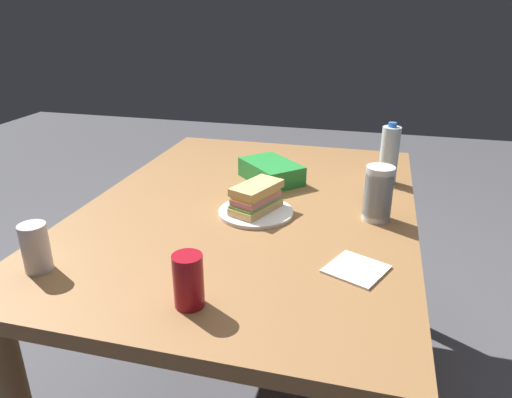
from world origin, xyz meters
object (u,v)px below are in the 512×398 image
sandwich (256,198)px  dining_table (250,230)px  paper_plate (256,212)px  water_bottle_tall (389,155)px  plastic_cup_stack (378,193)px  soda_can_silver (36,248)px  soda_can_red (188,281)px  chip_bag (271,171)px

sandwich → dining_table: bearing=30.0°
paper_plate → water_bottle_tall: (0.38, -0.39, 0.10)m
plastic_cup_stack → soda_can_silver: size_ratio=1.37×
sandwich → soda_can_silver: size_ratio=1.68×
sandwich → soda_can_red: (-0.50, 0.02, 0.01)m
paper_plate → water_bottle_tall: bearing=-45.4°
paper_plate → water_bottle_tall: 0.56m
soda_can_silver → plastic_cup_stack: bearing=-57.2°
sandwich → plastic_cup_stack: plastic_cup_stack is taller
chip_bag → plastic_cup_stack: size_ratio=1.38×
paper_plate → sandwich: 0.05m
dining_table → water_bottle_tall: (0.32, -0.43, 0.20)m
soda_can_red → plastic_cup_stack: size_ratio=0.73×
soda_can_red → soda_can_silver: bearing=83.9°
sandwich → water_bottle_tall: water_bottle_tall is taller
dining_table → soda_can_red: bearing=-178.2°
paper_plate → water_bottle_tall: size_ratio=1.04×
paper_plate → soda_can_silver: 0.63m
chip_bag → water_bottle_tall: water_bottle_tall is taller
sandwich → soda_can_silver: bearing=136.8°
soda_can_red → plastic_cup_stack: bearing=-34.4°
sandwich → chip_bag: 0.30m
dining_table → paper_plate: size_ratio=6.21×
paper_plate → water_bottle_tall: water_bottle_tall is taller
dining_table → plastic_cup_stack: 0.43m
soda_can_red → soda_can_silver: size_ratio=1.00×
water_bottle_tall → plastic_cup_stack: 0.33m
paper_plate → plastic_cup_stack: plastic_cup_stack is taller
dining_table → chip_bag: 0.27m
water_bottle_tall → soda_can_silver: water_bottle_tall is taller
soda_can_red → plastic_cup_stack: 0.67m
sandwich → water_bottle_tall: 0.55m
dining_table → paper_plate: bearing=-151.4°
chip_bag → plastic_cup_stack: 0.46m
plastic_cup_stack → soda_can_silver: (-0.51, 0.79, -0.02)m
dining_table → soda_can_red: soda_can_red is taller
dining_table → soda_can_silver: (-0.52, 0.39, 0.15)m
paper_plate → soda_can_red: size_ratio=1.90×
paper_plate → sandwich: sandwich is taller
soda_can_silver → chip_bag: bearing=-28.4°
paper_plate → chip_bag: (0.30, 0.02, 0.03)m
soda_can_red → plastic_cup_stack: plastic_cup_stack is taller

